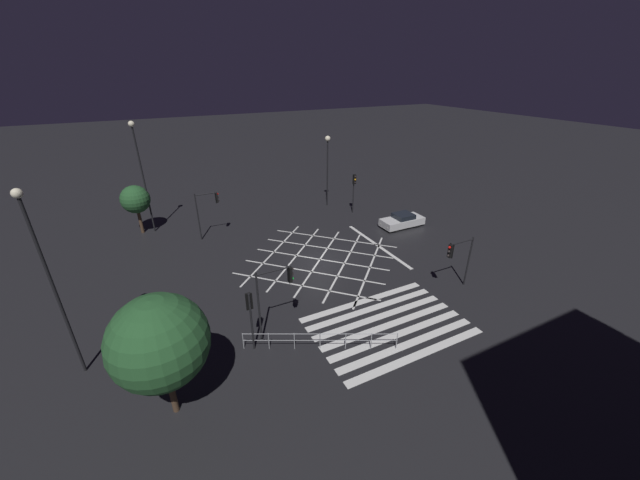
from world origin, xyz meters
name	(u,v)px	position (x,y,z in m)	size (l,w,h in m)	color
ground_plane	(320,259)	(0.00, 0.00, 0.00)	(200.00, 200.00, 0.00)	black
road_markings	(362,295)	(0.30, -5.73, 0.00)	(13.63, 18.79, 0.01)	silver
traffic_light_sw_cross	(250,309)	(-7.69, -7.23, 2.55)	(0.36, 0.39, 3.56)	black
traffic_light_ne_cross	(354,186)	(7.61, 7.43, 2.95)	(0.36, 0.39, 4.13)	black
traffic_light_sw_main	(276,288)	(-6.11, -6.93, 3.23)	(2.11, 0.36, 4.44)	black
traffic_light_nw_main	(208,205)	(-6.78, 7.99, 3.09)	(2.03, 0.36, 4.24)	black
traffic_light_se_main	(458,254)	(6.28, -7.81, 2.71)	(2.19, 0.36, 3.70)	black
street_lamp_east	(328,154)	(6.27, 10.72, 5.64)	(0.57, 0.57, 7.51)	black
street_lamp_west	(139,159)	(-11.33, 11.79, 6.71)	(0.50, 0.50, 9.86)	black
street_lamp_far	(46,268)	(-15.76, -5.00, 5.96)	(0.42, 0.42, 9.55)	black
street_tree_near	(159,342)	(-11.95, -9.50, 3.92)	(3.98, 3.98, 5.91)	#473323
street_tree_far	(135,200)	(-12.35, 11.94, 3.21)	(2.48, 2.48, 4.48)	#473323
waiting_car	(402,221)	(9.92, 2.27, 0.62)	(4.21, 1.78, 1.30)	silver
pedestrian_railing	(320,339)	(-4.49, -8.93, 0.67)	(7.44, 3.76, 1.05)	#9EA0A5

